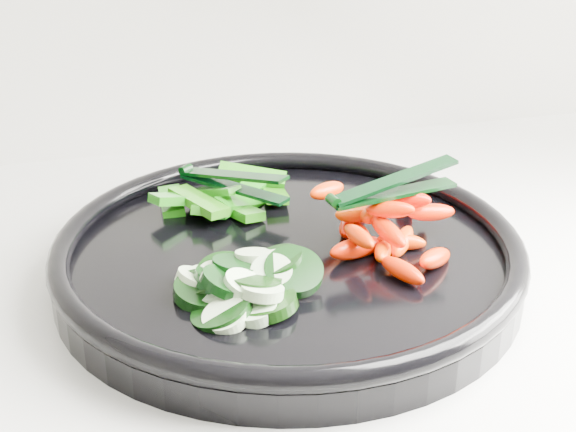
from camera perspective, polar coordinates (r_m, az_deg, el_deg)
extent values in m
cylinder|color=black|center=(0.65, 0.00, -3.40)|extent=(0.42, 0.42, 0.02)
torus|color=black|center=(0.64, 0.00, -1.95)|extent=(0.43, 0.43, 0.02)
cylinder|color=black|center=(0.56, -4.71, -6.80)|extent=(0.05, 0.06, 0.03)
cylinder|color=#DBF3C2|center=(0.55, -4.47, -7.16)|extent=(0.04, 0.05, 0.02)
cylinder|color=black|center=(0.59, -4.50, -4.85)|extent=(0.07, 0.07, 0.03)
cylinder|color=beige|center=(0.59, -6.35, -4.63)|extent=(0.05, 0.05, 0.03)
cylinder|color=black|center=(0.60, -4.41, -4.35)|extent=(0.06, 0.06, 0.03)
cylinder|color=beige|center=(0.59, -4.91, -4.52)|extent=(0.04, 0.04, 0.02)
cylinder|color=black|center=(0.56, -1.55, -6.34)|extent=(0.05, 0.05, 0.02)
cylinder|color=beige|center=(0.55, -2.32, -6.77)|extent=(0.05, 0.05, 0.02)
cylinder|color=black|center=(0.58, -5.92, -5.37)|extent=(0.06, 0.06, 0.02)
cylinder|color=#DFF2C2|center=(0.59, -5.81, -4.50)|extent=(0.04, 0.04, 0.01)
cylinder|color=black|center=(0.59, -6.26, -4.93)|extent=(0.05, 0.05, 0.02)
cylinder|color=beige|center=(0.58, -4.94, -5.45)|extent=(0.05, 0.05, 0.02)
cylinder|color=black|center=(0.59, -3.69, -3.57)|extent=(0.05, 0.05, 0.02)
cylinder|color=#DDF1C1|center=(0.60, -2.50, -2.86)|extent=(0.03, 0.03, 0.01)
cylinder|color=black|center=(0.57, -4.37, -4.77)|extent=(0.05, 0.05, 0.03)
cylinder|color=beige|center=(0.56, -3.13, -4.96)|extent=(0.04, 0.04, 0.02)
cylinder|color=black|center=(0.58, 0.39, -3.98)|extent=(0.06, 0.06, 0.03)
cylinder|color=beige|center=(0.58, -1.17, -4.05)|extent=(0.04, 0.04, 0.02)
cylinder|color=black|center=(0.59, -0.81, -3.37)|extent=(0.04, 0.04, 0.02)
cylinder|color=beige|center=(0.60, -1.31, -3.03)|extent=(0.04, 0.04, 0.02)
cylinder|color=black|center=(0.57, -2.35, -4.70)|extent=(0.05, 0.05, 0.02)
cylinder|color=beige|center=(0.56, -1.84, -5.40)|extent=(0.04, 0.04, 0.02)
ellipsoid|color=#FF3100|center=(0.64, 8.12, -1.81)|extent=(0.04, 0.04, 0.02)
ellipsoid|color=#F41A00|center=(0.63, 4.90, -2.28)|extent=(0.06, 0.04, 0.03)
ellipsoid|color=red|center=(0.60, 8.14, -3.85)|extent=(0.03, 0.05, 0.02)
ellipsoid|color=#EE1100|center=(0.66, 4.79, -1.05)|extent=(0.02, 0.05, 0.02)
ellipsoid|color=#FF1100|center=(0.62, 10.41, -2.97)|extent=(0.05, 0.04, 0.03)
ellipsoid|color=red|center=(0.66, 4.48, -0.67)|extent=(0.04, 0.05, 0.02)
ellipsoid|color=#FF5F00|center=(0.63, 6.76, -2.53)|extent=(0.03, 0.04, 0.02)
ellipsoid|color=#DC4A00|center=(0.64, 8.10, -1.79)|extent=(0.04, 0.02, 0.02)
ellipsoid|color=#FD1000|center=(0.72, 8.28, 1.16)|extent=(0.03, 0.05, 0.02)
ellipsoid|color=red|center=(0.70, 4.84, 0.55)|extent=(0.03, 0.05, 0.02)
ellipsoid|color=#FF4B00|center=(0.62, 5.06, -1.44)|extent=(0.02, 0.04, 0.02)
ellipsoid|color=#FF3B00|center=(0.68, 9.32, 0.86)|extent=(0.04, 0.05, 0.03)
ellipsoid|color=#DE3300|center=(0.66, 6.27, 0.26)|extent=(0.05, 0.05, 0.03)
ellipsoid|color=#FF3800|center=(0.63, 7.13, -1.07)|extent=(0.02, 0.05, 0.02)
ellipsoid|color=#FF6200|center=(0.65, 4.97, 0.17)|extent=(0.05, 0.03, 0.02)
ellipsoid|color=#FE1600|center=(0.66, 10.14, 0.26)|extent=(0.05, 0.02, 0.02)
ellipsoid|color=#FD1300|center=(0.63, 7.28, 0.45)|extent=(0.04, 0.03, 0.02)
ellipsoid|color=#EE3800|center=(0.66, 2.80, 1.82)|extent=(0.04, 0.03, 0.02)
ellipsoid|color=#FF1400|center=(0.65, 8.43, 1.18)|extent=(0.04, 0.03, 0.02)
cube|color=#0A6809|center=(0.70, -4.27, 0.52)|extent=(0.04, 0.05, 0.02)
cube|color=#1C740B|center=(0.71, -3.18, 0.89)|extent=(0.06, 0.05, 0.03)
cube|color=#1D6409|center=(0.73, -0.97, 1.56)|extent=(0.03, 0.06, 0.02)
cube|color=#1B6509|center=(0.70, -3.50, 0.40)|extent=(0.04, 0.06, 0.02)
cube|color=#0D710A|center=(0.72, -3.58, 1.30)|extent=(0.06, 0.06, 0.02)
cube|color=#27730B|center=(0.72, -8.28, 1.05)|extent=(0.02, 0.05, 0.01)
cube|color=#236809|center=(0.71, -5.95, 0.76)|extent=(0.03, 0.07, 0.03)
cube|color=#1F6409|center=(0.71, -5.22, 1.75)|extent=(0.04, 0.05, 0.02)
cube|color=#26740B|center=(0.70, -7.65, 1.21)|extent=(0.06, 0.04, 0.02)
cube|color=#176E0A|center=(0.70, -6.39, 1.02)|extent=(0.05, 0.07, 0.01)
cube|color=#156A0A|center=(0.75, -2.57, 2.91)|extent=(0.07, 0.04, 0.02)
cylinder|color=black|center=(0.61, 3.24, 1.10)|extent=(0.01, 0.01, 0.01)
cube|color=black|center=(0.64, 7.56, 1.60)|extent=(0.11, 0.04, 0.00)
cube|color=black|center=(0.64, 7.62, 2.55)|extent=(0.11, 0.04, 0.02)
cylinder|color=black|center=(0.74, -7.28, 3.31)|extent=(0.01, 0.01, 0.01)
cube|color=black|center=(0.71, -3.90, 2.04)|extent=(0.08, 0.09, 0.00)
cube|color=black|center=(0.70, -3.93, 2.90)|extent=(0.08, 0.09, 0.02)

